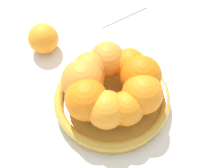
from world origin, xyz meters
TOP-DOWN VIEW (x-y plane):
  - ground_plane at (0.00, 0.00)m, footprint 4.00×4.00m
  - fruit_bowl at (0.00, 0.00)m, footprint 0.23×0.23m
  - orange_pile at (0.00, 0.00)m, footprint 0.19×0.18m
  - stray_orange at (0.20, -0.08)m, footprint 0.07×0.07m
  - napkin_folded at (0.13, -0.28)m, footprint 0.19×0.19m

SIDE VIEW (x-z plane):
  - ground_plane at x=0.00m, z-range 0.00..0.00m
  - napkin_folded at x=0.13m, z-range 0.00..0.01m
  - fruit_bowl at x=0.00m, z-range 0.00..0.03m
  - stray_orange at x=0.20m, z-range 0.00..0.07m
  - orange_pile at x=0.00m, z-range 0.03..0.11m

